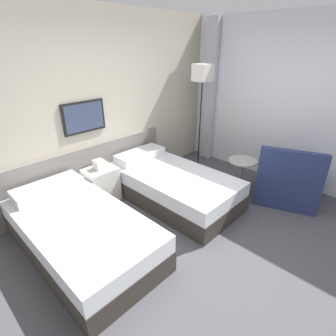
% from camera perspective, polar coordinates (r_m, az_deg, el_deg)
% --- Properties ---
extents(ground_plane, '(16.00, 16.00, 0.00)m').
position_cam_1_polar(ground_plane, '(3.34, 7.88, -16.11)').
color(ground_plane, '#47474C').
extents(wall_headboard, '(10.00, 0.10, 2.70)m').
position_cam_1_polar(wall_headboard, '(4.10, -14.84, 11.91)').
color(wall_headboard, '#B7AD99').
rests_on(wall_headboard, ground_plane).
extents(wall_window, '(0.21, 4.50, 2.70)m').
position_cam_1_polar(wall_window, '(4.68, 28.26, 11.88)').
color(wall_window, white).
rests_on(wall_window, ground_plane).
extents(bed_near_door, '(1.05, 1.98, 0.60)m').
position_cam_1_polar(bed_near_door, '(3.26, -18.48, -13.12)').
color(bed_near_door, '#332D28').
rests_on(bed_near_door, ground_plane).
extents(bed_near_window, '(1.05, 1.98, 0.60)m').
position_cam_1_polar(bed_near_window, '(4.02, 0.88, -3.75)').
color(bed_near_window, '#332D28').
rests_on(bed_near_window, ground_plane).
extents(nightstand, '(0.46, 0.37, 0.68)m').
position_cam_1_polar(nightstand, '(4.09, -14.28, -3.46)').
color(nightstand, beige).
rests_on(nightstand, ground_plane).
extents(floor_lamp, '(0.28, 0.28, 1.90)m').
position_cam_1_polar(floor_lamp, '(4.72, 7.50, 18.50)').
color(floor_lamp, black).
rests_on(floor_lamp, ground_plane).
extents(side_table, '(0.43, 0.43, 0.59)m').
position_cam_1_polar(side_table, '(4.24, 15.70, -0.58)').
color(side_table, gray).
rests_on(side_table, ground_plane).
extents(armchair, '(1.06, 1.09, 0.92)m').
position_cam_1_polar(armchair, '(4.40, 24.34, -2.84)').
color(armchair, navy).
rests_on(armchair, ground_plane).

